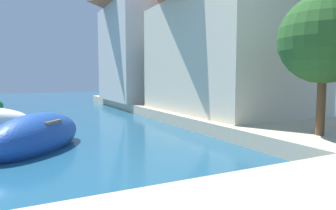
# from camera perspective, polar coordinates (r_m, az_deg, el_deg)

# --- Properties ---
(quay_promenade) EXTENTS (44.00, 32.00, 0.50)m
(quay_promenade) POSITION_cam_1_polar(r_m,az_deg,el_deg) (6.17, -20.06, -13.26)
(quay_promenade) COLOR beige
(quay_promenade) RESTS_ON ground
(moored_boat_0) EXTENTS (3.60, 3.97, 1.42)m
(moored_boat_0) POSITION_cam_1_polar(r_m,az_deg,el_deg) (10.02, -23.47, -5.45)
(moored_boat_0) COLOR #1E479E
(moored_boat_0) RESTS_ON ground
(waterfront_building_main) EXTENTS (5.59, 8.71, 6.37)m
(waterfront_building_main) POSITION_cam_1_polar(r_m,az_deg,el_deg) (15.50, 10.68, 10.90)
(waterfront_building_main) COLOR beige
(waterfront_building_main) RESTS_ON quay_promenade
(waterfront_building_annex) EXTENTS (6.92, 7.33, 8.02)m
(waterfront_building_annex) POSITION_cam_1_polar(r_m,az_deg,el_deg) (23.36, -2.97, 11.08)
(waterfront_building_annex) COLOR beige
(waterfront_building_annex) RESTS_ON quay_promenade
(quayside_tree) EXTENTS (2.52, 2.52, 4.02)m
(quayside_tree) POSITION_cam_1_polar(r_m,az_deg,el_deg) (9.81, 27.27, 10.93)
(quayside_tree) COLOR brown
(quayside_tree) RESTS_ON quay_promenade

